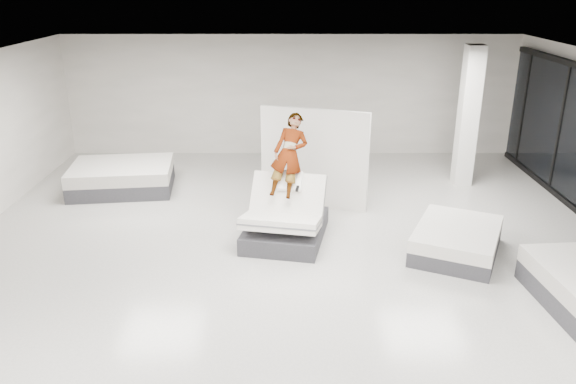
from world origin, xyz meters
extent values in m
plane|color=beige|center=(0.00, 0.00, 0.00)|extent=(14.00, 14.00, 0.00)
plane|color=black|center=(0.00, 0.00, 3.20)|extent=(14.00, 14.00, 0.00)
cube|color=silver|center=(0.00, 7.00, 1.60)|extent=(12.00, 0.04, 3.20)
cube|color=#39383E|center=(-0.12, 1.50, 0.16)|extent=(1.69, 2.05, 0.32)
cube|color=white|center=(-0.08, 1.71, 0.74)|extent=(1.48, 0.97, 0.83)
cube|color=#5C5C61|center=(-0.08, 1.71, 0.74)|extent=(1.47, 0.85, 0.74)
cube|color=white|center=(-0.21, 1.09, 0.51)|extent=(1.52, 1.18, 0.38)
cube|color=#5C5C61|center=(-0.21, 1.09, 0.51)|extent=(1.53, 1.16, 0.21)
cube|color=white|center=(-0.08, 1.75, 1.05)|extent=(0.55, 0.42, 0.36)
imported|color=slate|center=(-0.07, 1.80, 1.20)|extent=(0.88, 1.66, 1.10)
cube|color=black|center=(0.08, 1.41, 1.02)|extent=(0.08, 0.15, 0.08)
cube|color=silver|center=(0.45, 3.13, 1.04)|extent=(2.20, 0.85, 2.09)
cube|color=#39383E|center=(2.87, 0.89, 0.13)|extent=(1.97, 2.18, 0.27)
cube|color=white|center=(2.87, 0.89, 0.38)|extent=(1.97, 2.18, 0.22)
cube|color=#39383E|center=(-3.86, 4.09, 0.17)|extent=(2.39, 1.91, 0.33)
cube|color=white|center=(-3.86, 4.09, 0.47)|extent=(2.39, 1.91, 0.28)
cube|color=white|center=(4.00, 4.50, 1.60)|extent=(0.40, 0.40, 3.20)
cube|color=black|center=(5.90, 4.00, 1.45)|extent=(0.09, 0.08, 2.80)
cube|color=black|center=(5.90, 6.00, 1.45)|extent=(0.09, 0.08, 2.80)
camera|label=1|loc=(-0.09, -7.98, 4.51)|focal=35.00mm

